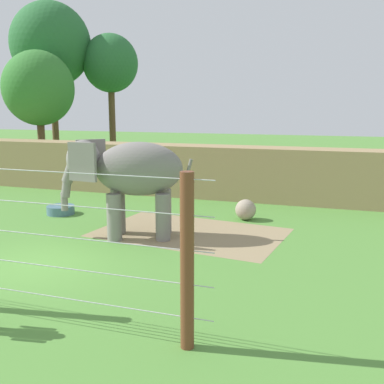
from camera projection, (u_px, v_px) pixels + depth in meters
ground_plane at (39, 264)px, 12.61m from camera, size 120.00×120.00×0.00m
dirt_patch at (190, 232)px, 15.78m from camera, size 6.75×4.73×0.01m
embankment_wall at (176, 170)px, 22.41m from camera, size 36.00×1.80×2.46m
elephant at (129, 173)px, 14.90m from camera, size 4.20×2.55×3.25m
enrichment_ball at (246, 210)px, 17.48m from camera, size 0.80×0.80×0.80m
water_tub at (61, 210)px, 18.44m from camera, size 1.10×1.10×0.35m
tree_far_left at (110, 64)px, 30.76m from camera, size 3.72×3.72×9.12m
tree_left_of_centre at (38, 89)px, 27.03m from camera, size 4.21×4.21×7.57m
tree_behind_wall at (51, 45)px, 30.13m from camera, size 5.25×5.25×11.10m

